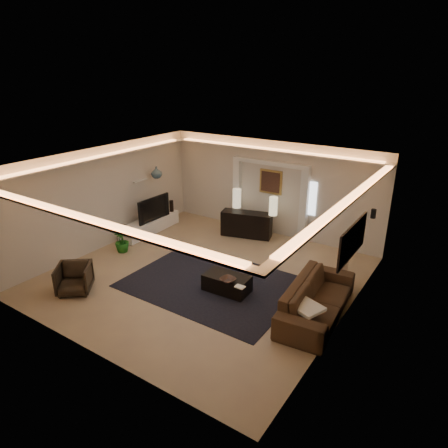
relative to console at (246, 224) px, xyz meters
The scene contains 33 objects.
floor 2.85m from the console, 81.36° to the right, with size 7.00×7.00×0.00m, color tan.
ceiling 3.77m from the console, 81.36° to the right, with size 7.00×7.00×0.00m, color white.
wall_back 1.34m from the console, 59.20° to the left, with size 7.00×7.00×0.00m, color beige.
wall_front 6.39m from the console, 86.15° to the right, with size 7.00×7.00×0.00m, color beige.
wall_left 4.28m from the console, 137.80° to the right, with size 7.00×7.00×0.00m, color beige.
wall_right 4.93m from the console, 35.41° to the right, with size 7.00×7.00×0.00m, color beige.
cove_soffit 3.59m from the console, 81.36° to the right, with size 7.00×7.00×0.04m, color silver.
daylight_slit 2.13m from the console, 21.28° to the left, with size 0.25×0.03×1.00m, color white.
area_rug 3.13m from the console, 74.59° to the right, with size 4.00×3.00×0.01m, color black.
pilaster_left 1.18m from the console, 139.94° to the left, with size 0.22×0.20×2.20m, color silver.
pilaster_right 1.83m from the console, 21.21° to the left, with size 0.22×0.20×2.20m, color silver.
alcove_header 1.99m from the console, 55.25° to the left, with size 2.52×0.20×0.12m, color silver.
painting_frame 1.49m from the console, 58.10° to the left, with size 0.74×0.04×0.74m, color tan.
painting_canvas 1.47m from the console, 57.13° to the left, with size 0.62×0.02×0.62m, color #4C2D1E.
art_panel_frame 4.80m from the console, 32.59° to the right, with size 0.04×1.64×0.74m, color black.
art_panel_gold 4.78m from the console, 32.76° to the right, with size 0.02×1.50×0.62m, color tan.
wall_sconce 4.06m from the console, ahead, with size 0.12×0.12×0.22m, color black.
wall_niche 3.55m from the console, 155.27° to the right, with size 0.10×0.55×0.04m, color silver.
console is the anchor object (origin of this frame).
lamp_left 0.89m from the console, 154.80° to the left, with size 0.27×0.27×0.60m, color beige.
lamp_right 1.06m from the console, 17.35° to the left, with size 0.25×0.25×0.56m, color #FFEDB3.
media_ledge 3.07m from the console, 152.89° to the right, with size 0.56×2.25×0.42m, color white.
tv 3.02m from the console, 152.95° to the right, with size 0.17×1.29×0.74m, color black.
figurine 2.67m from the console, behind, with size 0.14×0.14×0.37m, color black.
ginger_jar 3.23m from the console, 160.81° to the right, with size 0.35×0.35×0.36m, color #434F56.
plant 3.75m from the console, 128.92° to the right, with size 0.39×0.39×0.70m, color #195B14.
sofa 4.45m from the console, 39.94° to the right, with size 1.02×2.60×0.76m, color #3B291D.
throw_blanket 4.91m from the console, 45.75° to the right, with size 0.63×0.51×0.07m, color #FFECCF.
throw_pillow 3.68m from the console, 20.66° to the right, with size 0.12×0.41×0.41m, color #C8AD8F.
coffee_table 3.36m from the console, 67.14° to the right, with size 1.07×0.58×0.40m, color black.
bowl 3.62m from the console, 65.99° to the right, with size 0.34×0.34×0.08m, color #3B2820.
magazine 3.84m from the console, 61.50° to the right, with size 0.22×0.16×0.03m, color #F6EECE.
armchair 5.33m from the console, 107.79° to the right, with size 0.74×0.76×0.69m, color black.
Camera 1 is at (5.42, -7.25, 4.93)m, focal length 32.48 mm.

